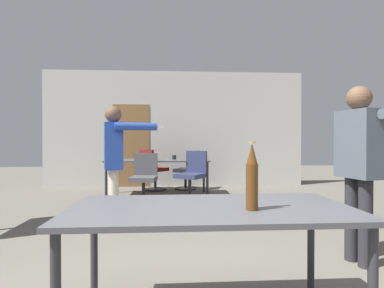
{
  "coord_description": "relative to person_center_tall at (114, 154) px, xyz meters",
  "views": [
    {
      "loc": [
        -0.04,
        -1.5,
        1.14
      ],
      "look_at": [
        0.21,
        2.54,
        1.1
      ],
      "focal_mm": 28.0,
      "sensor_mm": 36.0,
      "label": 1
    }
  ],
  "objects": [
    {
      "name": "back_wall",
      "position": [
        0.79,
        3.6,
        0.47
      ],
      "size": [
        6.5,
        0.12,
        2.89
      ],
      "color": "beige",
      "rests_on": "ground_plane"
    },
    {
      "name": "office_chair_far_right",
      "position": [
        1.12,
        3.04,
        -0.54
      ],
      "size": [
        0.66,
        0.63,
        0.91
      ],
      "rotation": [
        0.0,
        0.0,
        1.12
      ],
      "color": "black",
      "rests_on": "ground_plane"
    },
    {
      "name": "office_chair_near_pushed",
      "position": [
        1.12,
        1.69,
        -0.51
      ],
      "size": [
        0.66,
        0.68,
        0.95
      ],
      "rotation": [
        0.0,
        0.0,
        2.56
      ],
      "color": "black",
      "rests_on": "ground_plane"
    },
    {
      "name": "person_left_plaid",
      "position": [
        2.51,
        -1.3,
        0.04
      ],
      "size": [
        0.82,
        0.57,
        1.65
      ],
      "rotation": [
        0.0,
        0.0,
        -1.37
      ],
      "color": "#28282D",
      "rests_on": "ground_plane"
    },
    {
      "name": "beer_bottle",
      "position": [
        1.22,
        -2.3,
        -0.03
      ],
      "size": [
        0.07,
        0.07,
        0.39
      ],
      "color": "#563314",
      "rests_on": "conference_table_near"
    },
    {
      "name": "conference_table_far",
      "position": [
        0.45,
        2.31,
        -0.28
      ],
      "size": [
        2.12,
        0.81,
        0.75
      ],
      "color": "#4C4C51",
      "rests_on": "ground_plane"
    },
    {
      "name": "person_center_tall",
      "position": [
        0.0,
        0.0,
        0.0
      ],
      "size": [
        0.82,
        0.58,
        1.6
      ],
      "rotation": [
        0.0,
        0.0,
        -1.32
      ],
      "color": "beige",
      "rests_on": "ground_plane"
    },
    {
      "name": "office_chair_far_left",
      "position": [
        0.29,
        2.95,
        -0.52
      ],
      "size": [
        0.69,
        0.68,
        0.94
      ],
      "rotation": [
        0.0,
        0.0,
        5.49
      ],
      "color": "black",
      "rests_on": "ground_plane"
    },
    {
      "name": "conference_table_near",
      "position": [
        1.0,
        -2.19,
        -0.29
      ],
      "size": [
        1.69,
        0.81,
        0.75
      ],
      "color": "#4C4C51",
      "rests_on": "ground_plane"
    },
    {
      "name": "drink_cup",
      "position": [
        0.79,
        2.38,
        -0.17
      ],
      "size": [
        0.09,
        0.09,
        0.09
      ],
      "color": "#232328",
      "rests_on": "conference_table_far"
    },
    {
      "name": "office_chair_mid_tucked",
      "position": [
        0.23,
        1.63,
        -0.55
      ],
      "size": [
        0.52,
        0.57,
        0.91
      ],
      "rotation": [
        0.0,
        0.0,
        3.05
      ],
      "color": "black",
      "rests_on": "ground_plane"
    }
  ]
}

